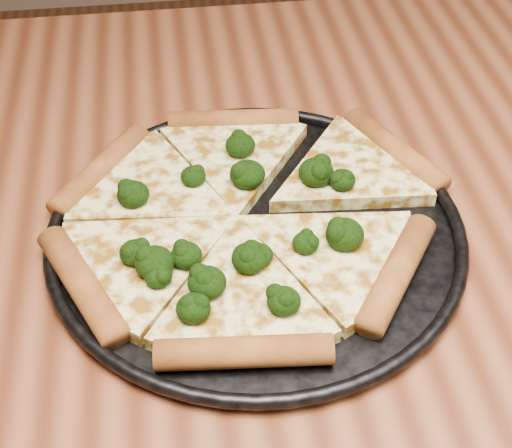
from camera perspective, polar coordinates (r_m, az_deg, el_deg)
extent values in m
cube|color=brown|center=(0.65, 8.57, -2.94)|extent=(1.20, 0.90, 0.04)
cylinder|color=black|center=(0.64, 0.00, -0.85)|extent=(0.34, 0.34, 0.01)
torus|color=black|center=(0.63, 0.00, -0.40)|extent=(0.35, 0.35, 0.01)
cylinder|color=#A9622A|center=(0.72, 10.50, 5.54)|extent=(0.08, 0.13, 0.02)
cylinder|color=#A9622A|center=(0.75, -1.73, 7.83)|extent=(0.13, 0.04, 0.02)
cylinder|color=#A9622A|center=(0.70, -11.69, 4.06)|extent=(0.09, 0.12, 0.02)
cylinder|color=#A9622A|center=(0.60, -13.07, -4.49)|extent=(0.08, 0.13, 0.02)
cylinder|color=#A9622A|center=(0.54, -0.92, -9.69)|extent=(0.13, 0.04, 0.02)
cylinder|color=#A9622A|center=(0.60, 10.64, -3.70)|extent=(0.09, 0.12, 0.02)
ellipsoid|color=black|center=(0.59, -0.51, -2.62)|extent=(0.03, 0.03, 0.02)
ellipsoid|color=black|center=(0.66, 6.57, 3.35)|extent=(0.02, 0.02, 0.02)
ellipsoid|color=black|center=(0.61, 6.76, -0.79)|extent=(0.03, 0.03, 0.02)
ellipsoid|color=black|center=(0.59, 0.29, -2.35)|extent=(0.02, 0.02, 0.02)
ellipsoid|color=black|center=(0.55, -4.78, -6.40)|extent=(0.03, 0.03, 0.02)
ellipsoid|color=black|center=(0.57, -3.75, -4.47)|extent=(0.03, 0.03, 0.02)
ellipsoid|color=black|center=(0.66, -0.65, 3.79)|extent=(0.03, 0.03, 0.02)
ellipsoid|color=black|center=(0.59, -5.31, -2.38)|extent=(0.03, 0.03, 0.02)
ellipsoid|color=black|center=(0.56, 2.14, -5.86)|extent=(0.03, 0.03, 0.02)
ellipsoid|color=black|center=(0.59, -0.66, -2.43)|extent=(0.02, 0.02, 0.02)
ellipsoid|color=black|center=(0.60, -9.19, -2.16)|extent=(0.02, 0.02, 0.02)
ellipsoid|color=black|center=(0.60, 3.78, -1.44)|extent=(0.02, 0.02, 0.02)
ellipsoid|color=black|center=(0.58, -7.44, -3.97)|extent=(0.02, 0.02, 0.02)
ellipsoid|color=black|center=(0.67, -4.79, 3.64)|extent=(0.02, 0.02, 0.02)
ellipsoid|color=black|center=(0.65, -9.31, 2.25)|extent=(0.03, 0.03, 0.02)
ellipsoid|color=black|center=(0.70, -1.20, 5.99)|extent=(0.03, 0.03, 0.02)
ellipsoid|color=black|center=(0.67, 4.59, 3.95)|extent=(0.03, 0.03, 0.02)
ellipsoid|color=black|center=(0.59, -7.72, -2.93)|extent=(0.03, 0.03, 0.02)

